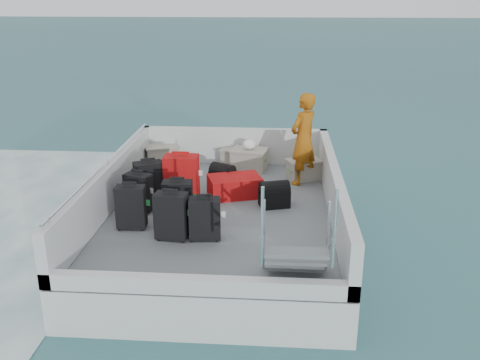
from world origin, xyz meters
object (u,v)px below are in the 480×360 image
object	(u,v)px
suitcase_3	(171,217)
crate_0	(162,156)
crate_3	(304,170)
crate_1	(237,158)
crate_2	(249,160)
suitcase_0	(131,208)
suitcase_4	(178,202)
suitcase_5	(182,178)
passenger	(303,139)
suitcase_8	(235,186)
suitcase_2	(149,182)
suitcase_6	(205,219)
suitcase_1	(139,193)

from	to	relation	value
suitcase_3	crate_0	bearing A→B (deg)	110.48
crate_0	crate_3	bearing A→B (deg)	-13.55
crate_1	suitcase_3	bearing A→B (deg)	-100.87
suitcase_3	crate_2	size ratio (longest dim) A/B	1.05
suitcase_0	suitcase_4	distance (m)	0.67
suitcase_5	passenger	world-z (taller)	passenger
crate_1	crate_3	world-z (taller)	crate_3
suitcase_5	crate_1	distance (m)	1.96
suitcase_8	suitcase_3	bearing A→B (deg)	138.96
suitcase_0	suitcase_2	size ratio (longest dim) A/B	0.98
suitcase_0	crate_0	world-z (taller)	suitcase_0
suitcase_3	passenger	distance (m)	3.06
suitcase_3	suitcase_4	world-z (taller)	suitcase_3
suitcase_2	crate_3	xyz separation A→B (m)	(2.53, 1.23, -0.16)
suitcase_0	suitcase_6	distance (m)	1.12
suitcase_2	crate_0	bearing A→B (deg)	72.23
suitcase_0	suitcase_1	distance (m)	0.62
suitcase_0	suitcase_5	distance (m)	1.27
suitcase_8	suitcase_6	bearing A→B (deg)	152.79
suitcase_6	suitcase_3	bearing A→B (deg)	177.49
suitcase_0	suitcase_6	size ratio (longest dim) A/B	1.08
suitcase_5	passenger	size ratio (longest dim) A/B	0.46
suitcase_8	crate_3	xyz separation A→B (m)	(1.18, 0.91, 0.00)
suitcase_0	suitcase_2	distance (m)	1.07
crate_2	passenger	distance (m)	1.33
suitcase_0	suitcase_8	distance (m)	1.95
suitcase_6	crate_3	size ratio (longest dim) A/B	1.07
suitcase_8	crate_0	distance (m)	2.21
suitcase_5	suitcase_4	bearing A→B (deg)	-83.84
passenger	crate_2	bearing A→B (deg)	-84.41
suitcase_4	suitcase_6	bearing A→B (deg)	-53.20
suitcase_0	crate_3	size ratio (longest dim) A/B	1.16
suitcase_4	suitcase_3	bearing A→B (deg)	-93.02
suitcase_3	suitcase_5	world-z (taller)	suitcase_5
suitcase_1	crate_2	size ratio (longest dim) A/B	0.96
suitcase_3	suitcase_5	xyz separation A→B (m)	(-0.12, 1.46, 0.04)
suitcase_0	suitcase_6	xyz separation A→B (m)	(1.09, -0.27, -0.02)
suitcase_2	suitcase_6	bearing A→B (deg)	-75.03
suitcase_5	crate_3	bearing A→B (deg)	29.37
suitcase_5	crate_3	xyz separation A→B (m)	(2.01, 1.15, -0.21)
suitcase_2	crate_1	world-z (taller)	suitcase_2
suitcase_4	crate_3	bearing A→B (deg)	42.44
suitcase_5	suitcase_6	world-z (taller)	suitcase_5
suitcase_3	crate_2	world-z (taller)	suitcase_3
suitcase_1	suitcase_6	size ratio (longest dim) A/B	1.03
crate_0	suitcase_0	bearing A→B (deg)	-86.17
suitcase_4	suitcase_2	bearing A→B (deg)	122.39
suitcase_4	crate_0	bearing A→B (deg)	102.17
crate_2	suitcase_0	bearing A→B (deg)	-118.62
crate_1	suitcase_0	bearing A→B (deg)	-113.10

